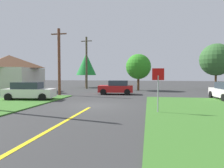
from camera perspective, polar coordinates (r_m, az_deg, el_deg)
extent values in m
plane|color=#353535|center=(15.69, -5.17, -5.87)|extent=(120.00, 120.00, 0.00)
cube|color=yellow|center=(8.40, -20.00, -13.58)|extent=(0.20, 14.00, 0.01)
cylinder|color=#9EA0A8|center=(12.70, 12.46, -2.80)|extent=(0.07, 0.07, 2.26)
cube|color=red|center=(12.65, 12.52, 2.63)|extent=(0.70, 0.07, 0.70)
cube|color=white|center=(20.26, -21.64, -2.28)|extent=(4.61, 2.25, 0.76)
cube|color=#2D3842|center=(20.29, -22.12, -0.36)|extent=(2.61, 1.80, 0.60)
cylinder|color=black|center=(20.50, -16.79, -2.99)|extent=(0.70, 0.30, 0.68)
cylinder|color=black|center=(18.92, -18.53, -3.49)|extent=(0.70, 0.30, 0.68)
cylinder|color=black|center=(21.70, -24.31, -2.81)|extent=(0.70, 0.30, 0.68)
cylinder|color=black|center=(20.22, -26.52, -3.24)|extent=(0.70, 0.30, 0.68)
cube|color=red|center=(24.21, 1.02, -1.31)|extent=(4.09, 2.23, 0.76)
cube|color=#2D3842|center=(24.15, 1.76, 0.30)|extent=(2.30, 1.85, 0.60)
cylinder|color=black|center=(23.44, -2.42, -2.18)|extent=(0.70, 0.28, 0.68)
cylinder|color=black|center=(25.29, -1.86, -1.82)|extent=(0.70, 0.28, 0.68)
cylinder|color=black|center=(23.24, 4.15, -2.22)|extent=(0.70, 0.28, 0.68)
cylinder|color=black|center=(25.10, 4.23, -1.86)|extent=(0.70, 0.28, 0.68)
cylinder|color=black|center=(22.52, 25.45, -2.64)|extent=(0.27, 0.69, 0.68)
cylinder|color=black|center=(19.81, 28.26, -3.40)|extent=(0.27, 0.69, 0.68)
cylinder|color=brown|center=(23.83, -14.27, 5.83)|extent=(0.31, 0.31, 7.33)
cube|color=brown|center=(24.20, -14.36, 13.13)|extent=(1.80, 0.20, 0.12)
cylinder|color=#4E4732|center=(33.37, -6.99, 5.73)|extent=(0.31, 0.31, 8.20)
cube|color=#4E4732|center=(33.72, -7.02, 11.58)|extent=(1.80, 0.28, 0.12)
cylinder|color=brown|center=(34.64, 26.51, 0.71)|extent=(0.30, 0.30, 2.59)
sphere|color=#32612C|center=(34.69, 26.63, 5.99)|extent=(4.75, 4.75, 4.75)
cylinder|color=brown|center=(30.12, 7.21, 0.13)|extent=(0.33, 0.33, 1.98)
sphere|color=#2E8A1F|center=(30.11, 7.24, 4.76)|extent=(3.59, 3.59, 3.59)
cylinder|color=brown|center=(36.88, -7.05, 0.75)|extent=(0.37, 0.37, 2.17)
cone|color=#1D8131|center=(36.90, -7.08, 5.42)|extent=(3.49, 3.49, 3.84)
cube|color=beige|center=(29.76, -26.24, 0.95)|extent=(7.68, 8.41, 3.13)
pyramid|color=brown|center=(29.79, -26.34, 5.54)|extent=(7.68, 8.41, 1.64)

